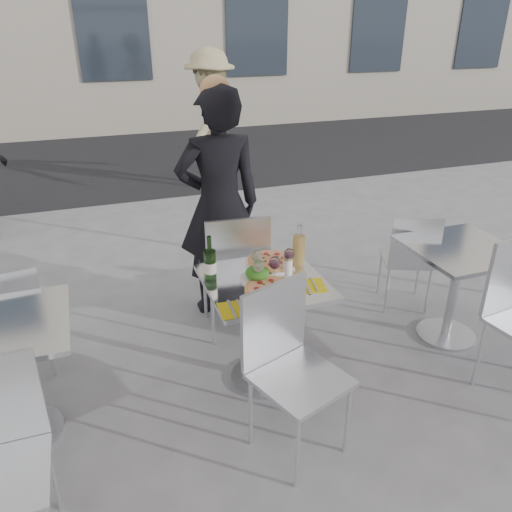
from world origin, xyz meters
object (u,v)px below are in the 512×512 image
object	(u,v)px
side_table_left	(5,358)
chair_far	(236,266)
wine_bottle	(210,264)
main_table	(264,310)
side_chair_rfar	(410,254)
wineglass_red_b	(289,255)
chair_near	(288,357)
pizza_near	(271,289)
side_table_right	(457,273)
wineglass_red_a	(275,264)
napkin_right	(310,285)
wineglass_white_a	(258,267)
wineglass_white_b	(257,257)
sugar_shaker	(288,265)
salad_plate	(257,274)
carafe	(299,250)
napkin_left	(235,309)
woman_diner	(219,205)
pizza_far	(271,261)
side_chair_lfar	(13,314)
pedestrian_b	(211,121)

from	to	relation	value
side_table_left	chair_far	xyz separation A→B (m)	(1.49, 0.56, 0.05)
wine_bottle	main_table	bearing A→B (deg)	-19.94
side_chair_rfar	wineglass_red_b	bearing A→B (deg)	39.75
main_table	chair_far	world-z (taller)	chair_far
chair_near	pizza_near	distance (m)	0.45
side_table_right	wineglass_red_a	xyz separation A→B (m)	(-1.44, -0.01, 0.32)
napkin_right	chair_near	bearing A→B (deg)	-115.93
main_table	wineglass_white_a	world-z (taller)	wineglass_white_a
side_table_right	wineglass_red_a	bearing A→B (deg)	-179.59
wineglass_white_b	side_table_left	bearing A→B (deg)	-175.55
sugar_shaker	side_table_left	bearing A→B (deg)	-178.12
side_table_left	salad_plate	size ratio (longest dim) A/B	3.41
carafe	napkin_right	size ratio (longest dim) A/B	1.36
napkin_right	wineglass_white_b	bearing A→B (deg)	143.82
wineglass_red_b	wine_bottle	bearing A→B (deg)	175.19
pizza_near	napkin_left	bearing A→B (deg)	-153.02
main_table	woman_diner	world-z (taller)	woman_diner
wine_bottle	wineglass_red_b	size ratio (longest dim) A/B	1.87
wineglass_red_a	napkin_right	size ratio (longest dim) A/B	0.74
side_chair_rfar	pizza_near	xyz separation A→B (m)	(-1.43, -0.59, 0.26)
wineglass_red_a	salad_plate	bearing A→B (deg)	157.85
wineglass_white_b	wine_bottle	bearing A→B (deg)	-179.28
chair_far	wineglass_red_b	xyz separation A→B (m)	(0.20, -0.49, 0.27)
chair_far	sugar_shaker	xyz separation A→B (m)	(0.19, -0.51, 0.21)
chair_far	side_chair_rfar	size ratio (longest dim) A/B	1.17
side_table_left	pizza_far	size ratio (longest dim) A/B	2.16
side_chair_lfar	woman_diner	world-z (taller)	woman_diner
salad_plate	wineglass_red_a	world-z (taller)	wineglass_red_a
wineglass_red_a	napkin_right	xyz separation A→B (m)	(0.17, -0.15, -0.11)
wineglass_red_a	napkin_left	size ratio (longest dim) A/B	0.79
wineglass_white_a	woman_diner	bearing A→B (deg)	87.64
wine_bottle	wineglass_red_b	distance (m)	0.51
side_chair_lfar	wineglass_red_a	size ratio (longest dim) A/B	5.31
side_chair_lfar	wineglass_white_b	size ratio (longest dim) A/B	5.31
chair_near	napkin_right	xyz separation A→B (m)	(0.30, 0.39, 0.18)
wine_bottle	side_table_right	bearing A→B (deg)	-3.55
main_table	pizza_far	distance (m)	0.33
wineglass_red_a	side_chair_lfar	bearing A→B (deg)	159.95
side_chair_lfar	side_chair_rfar	bearing A→B (deg)	172.66
side_chair_rfar	salad_plate	size ratio (longest dim) A/B	3.87
main_table	woman_diner	size ratio (longest dim) A/B	0.41
wineglass_white_a	wineglass_red_a	world-z (taller)	same
wineglass_red_a	main_table	bearing A→B (deg)	170.90
side_table_right	pedestrian_b	xyz separation A→B (m)	(-0.68, 4.32, 0.41)
pedestrian_b	carafe	world-z (taller)	pedestrian_b
pizza_near	pizza_far	world-z (taller)	pizza_far
woman_diner	salad_plate	distance (m)	0.98
woman_diner	wineglass_white_a	size ratio (longest dim) A/B	11.53
salad_plate	sugar_shaker	distance (m)	0.21
napkin_left	side_table_right	bearing A→B (deg)	12.68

